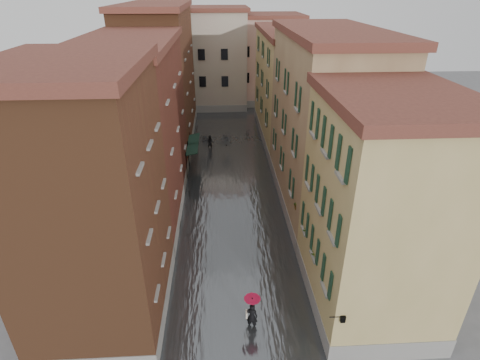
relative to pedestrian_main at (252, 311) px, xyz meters
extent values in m
plane|color=#575759|center=(-0.56, 3.69, -1.20)|extent=(120.00, 120.00, 0.00)
cube|color=#414448|center=(-0.56, 16.69, -1.10)|extent=(10.00, 60.00, 0.20)
cube|color=brown|center=(-7.56, 1.69, 5.30)|extent=(6.00, 8.00, 13.00)
cube|color=maroon|center=(-7.56, 12.69, 5.05)|extent=(6.00, 14.00, 12.50)
cube|color=brown|center=(-7.56, 27.69, 5.80)|extent=(6.00, 16.00, 14.00)
cube|color=tan|center=(6.44, 1.69, 4.55)|extent=(6.00, 8.00, 11.50)
cube|color=tan|center=(6.44, 12.69, 5.30)|extent=(6.00, 14.00, 13.00)
cube|color=tan|center=(6.44, 27.69, 4.55)|extent=(6.00, 16.00, 11.50)
cube|color=#B5AC90|center=(-3.56, 41.69, 5.30)|extent=(12.00, 9.00, 13.00)
cube|color=#C99E8D|center=(5.44, 43.69, 4.80)|extent=(10.00, 9.00, 12.00)
cube|color=#142D22|center=(-4.01, 18.46, 1.35)|extent=(1.09, 2.72, 0.31)
cylinder|color=black|center=(-4.51, 17.10, 0.20)|extent=(0.06, 0.06, 2.80)
cylinder|color=black|center=(-4.51, 19.82, 0.20)|extent=(0.06, 0.06, 2.80)
cube|color=#142D22|center=(-4.01, 20.94, 1.35)|extent=(1.09, 2.77, 0.31)
cylinder|color=black|center=(-4.51, 19.55, 0.20)|extent=(0.06, 0.06, 2.80)
cylinder|color=black|center=(-4.51, 22.33, 0.20)|extent=(0.06, 0.06, 2.80)
cylinder|color=black|center=(3.49, -2.31, 1.90)|extent=(0.60, 0.05, 0.05)
cube|color=black|center=(3.79, -2.31, 1.80)|extent=(0.22, 0.22, 0.35)
cube|color=beige|center=(3.79, -2.31, 1.80)|extent=(0.14, 0.14, 0.24)
cube|color=maroon|center=(3.56, 1.76, 1.95)|extent=(0.22, 0.85, 0.18)
imported|color=#265926|center=(3.56, 1.76, 2.37)|extent=(0.59, 0.51, 0.66)
cube|color=maroon|center=(3.56, 3.93, 1.95)|extent=(0.22, 0.85, 0.18)
imported|color=#265926|center=(3.56, 3.93, 2.37)|extent=(0.59, 0.51, 0.66)
cube|color=maroon|center=(3.56, 6.89, 1.95)|extent=(0.22, 0.85, 0.18)
imported|color=#265926|center=(3.56, 6.89, 2.37)|extent=(0.59, 0.51, 0.66)
imported|color=black|center=(0.00, 0.00, -0.37)|extent=(0.69, 0.56, 1.65)
cube|color=beige|center=(-0.28, 0.05, -0.25)|extent=(0.08, 0.30, 0.38)
cylinder|color=black|center=(0.00, 0.00, 0.15)|extent=(0.02, 0.02, 1.00)
cone|color=#AD0B2F|center=(0.00, 0.00, 0.72)|extent=(0.86, 0.86, 0.28)
imported|color=black|center=(-2.48, 24.19, -0.37)|extent=(0.87, 0.72, 1.66)
camera|label=1|loc=(-1.39, -13.82, 14.82)|focal=28.00mm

